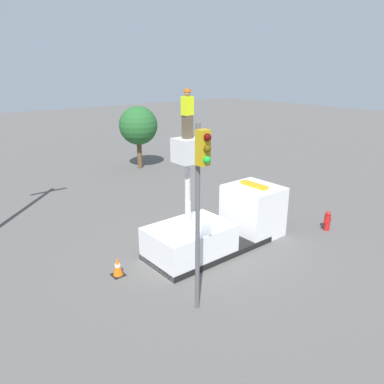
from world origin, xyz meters
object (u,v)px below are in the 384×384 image
(traffic_light_pole, at_px, (201,185))
(fire_hydrant, at_px, (327,221))
(bucket_truck, at_px, (221,225))
(worker, at_px, (187,114))
(tree_left_bg, at_px, (138,126))
(traffic_cone_rear, at_px, (118,267))

(traffic_light_pole, height_order, fire_hydrant, traffic_light_pole)
(bucket_truck, xyz_separation_m, fire_hydrant, (5.05, -2.01, -0.49))
(worker, distance_m, traffic_light_pole, 3.79)
(bucket_truck, xyz_separation_m, traffic_light_pole, (-3.66, -2.90, 3.23))
(traffic_light_pole, bearing_deg, tree_left_bg, 64.22)
(bucket_truck, distance_m, fire_hydrant, 5.45)
(fire_hydrant, bearing_deg, tree_left_bg, 92.68)
(tree_left_bg, bearing_deg, bucket_truck, -107.59)
(tree_left_bg, bearing_deg, worker, -114.31)
(worker, relative_size, tree_left_bg, 0.37)
(bucket_truck, height_order, worker, worker)
(fire_hydrant, relative_size, traffic_cone_rear, 1.26)
(bucket_truck, xyz_separation_m, traffic_cone_rear, (-4.69, 0.62, -0.59))
(traffic_cone_rear, bearing_deg, bucket_truck, -7.50)
(bucket_truck, relative_size, fire_hydrant, 6.83)
(traffic_light_pole, bearing_deg, fire_hydrant, 5.83)
(traffic_light_pole, distance_m, tree_left_bg, 18.36)
(traffic_light_pole, xyz_separation_m, tree_left_bg, (7.98, 16.51, -0.94))
(worker, distance_m, fire_hydrant, 8.94)
(worker, height_order, tree_left_bg, worker)
(bucket_truck, bearing_deg, traffic_light_pole, -141.65)
(worker, relative_size, fire_hydrant, 1.84)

